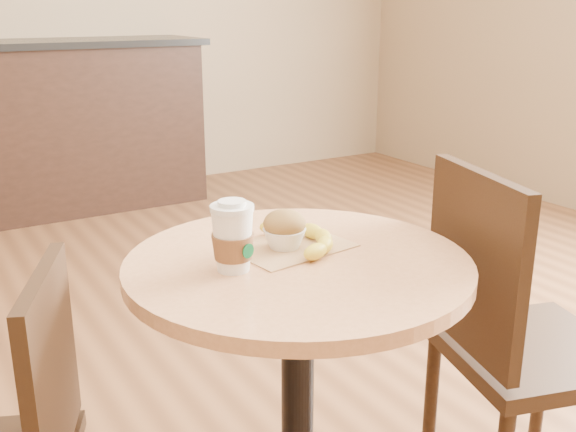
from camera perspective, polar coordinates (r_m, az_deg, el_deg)
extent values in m
cylinder|color=black|center=(1.54, 0.80, -16.81)|extent=(0.07, 0.07, 0.72)
cylinder|color=tan|center=(1.37, 0.86, -4.23)|extent=(0.70, 0.70, 0.03)
cube|color=black|center=(1.32, -19.47, -12.13)|extent=(0.15, 0.32, 0.37)
cube|color=black|center=(1.75, 19.98, -10.73)|extent=(0.49, 0.49, 0.04)
cylinder|color=black|center=(2.06, 20.59, -13.35)|extent=(0.04, 0.04, 0.44)
cylinder|color=black|center=(1.90, 12.00, -15.31)|extent=(0.04, 0.04, 0.44)
cube|color=black|center=(1.56, 15.52, -3.83)|extent=(0.13, 0.37, 0.42)
cube|color=black|center=(4.39, -22.06, 6.48)|extent=(2.20, 0.60, 1.00)
cube|color=black|center=(4.33, -22.86, 13.23)|extent=(2.30, 0.65, 0.04)
cube|color=#A97E52|center=(1.43, 0.18, -2.59)|extent=(0.26, 0.21, 0.00)
cylinder|color=white|center=(1.27, -4.77, 0.69)|extent=(0.08, 0.08, 0.01)
cylinder|color=white|center=(1.27, -4.78, 1.11)|extent=(0.05, 0.05, 0.01)
cylinder|color=#074D23|center=(1.27, -3.38, -2.98)|extent=(0.03, 0.01, 0.03)
ellipsoid|color=brown|center=(1.40, -0.30, -0.63)|extent=(0.09, 0.09, 0.06)
ellipsoid|color=#FFF1CB|center=(1.39, -0.30, 0.09)|extent=(0.03, 0.03, 0.02)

